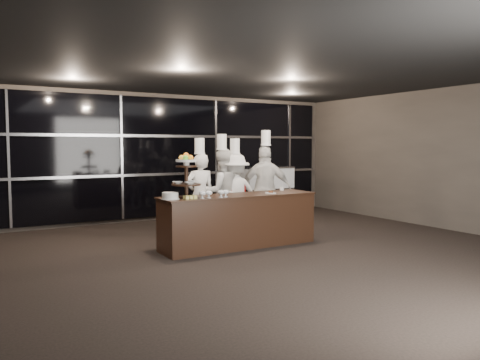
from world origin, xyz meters
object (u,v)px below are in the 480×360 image
display_stand (186,172)px  chef_d (266,189)px  display_case (266,188)px  chef_b (222,192)px  chef_a (200,194)px  buffet_counter (239,220)px  layer_cake (170,196)px  chef_c (235,194)px

display_stand → chef_d: 2.32m
display_case → chef_b: 2.80m
chef_a → buffet_counter: bearing=-79.6°
display_stand → chef_b: bearing=41.5°
layer_cake → buffet_counter: bearing=2.2°
chef_b → chef_c: size_ratio=1.04×
layer_cake → chef_c: size_ratio=0.16×
chef_b → display_case: bearing=37.9°
layer_cake → chef_a: chef_a is taller
display_stand → layer_cake: bearing=-170.7°
buffet_counter → chef_b: (0.27, 1.12, 0.40)m
buffet_counter → chef_d: (1.12, 0.84, 0.44)m
chef_c → chef_a: bearing=171.3°
buffet_counter → display_case: size_ratio=2.08×
display_stand → display_case: bearing=39.2°
chef_b → chef_c: chef_b is taller
buffet_counter → chef_a: bearing=100.4°
chef_c → chef_d: bearing=-17.4°
layer_cake → chef_c: chef_c is taller
chef_c → buffet_counter: bearing=-116.5°
chef_a → chef_d: (1.33, -0.30, 0.07)m
display_stand → chef_d: bearing=21.5°
chef_b → chef_a: bearing=177.7°
display_stand → display_case: (3.47, 2.83, -0.65)m
chef_a → display_stand: bearing=-124.8°
layer_cake → display_case: size_ratio=0.22×
display_case → chef_d: 2.42m
display_stand → chef_b: chef_b is taller
display_case → chef_b: (-2.21, -1.71, 0.18)m
layer_cake → display_case: display_case is taller
chef_a → chef_b: chef_b is taller
chef_c → display_case: bearing=42.7°
buffet_counter → display_case: (2.47, 2.83, 0.22)m
display_stand → display_case: size_ratio=0.54×
layer_cake → chef_b: size_ratio=0.15×
display_stand → chef_b: (1.27, 1.12, -0.48)m
display_stand → chef_b: 1.76m
chef_b → buffet_counter: bearing=-103.4°
display_stand → chef_b: size_ratio=0.37×
buffet_counter → chef_b: chef_b is taller
layer_cake → chef_b: (1.57, 1.17, -0.11)m
chef_c → chef_b: bearing=159.4°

